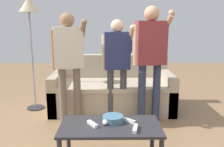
% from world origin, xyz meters
% --- Properties ---
extents(couch, '(1.92, 0.95, 0.86)m').
position_xyz_m(couch, '(0.04, 1.46, 0.29)').
color(couch, '#B7A88E').
rests_on(couch, ground).
extents(coffee_table, '(0.95, 0.50, 0.45)m').
position_xyz_m(coffee_table, '(0.01, -0.26, 0.39)').
color(coffee_table, '#2D2D33').
rests_on(coffee_table, ground).
extents(snack_bowl, '(0.20, 0.20, 0.06)m').
position_xyz_m(snack_bowl, '(0.03, -0.18, 0.48)').
color(snack_bowl, teal).
rests_on(snack_bowl, coffee_table).
extents(game_remote_nunchuk, '(0.06, 0.09, 0.05)m').
position_xyz_m(game_remote_nunchuk, '(-0.04, -0.24, 0.48)').
color(game_remote_nunchuk, white).
rests_on(game_remote_nunchuk, coffee_table).
extents(floor_lamp, '(0.31, 0.31, 1.78)m').
position_xyz_m(floor_lamp, '(-1.24, 1.43, 1.52)').
color(floor_lamp, '#2D2D33').
rests_on(floor_lamp, ground).
extents(player_left, '(0.49, 0.32, 1.53)m').
position_xyz_m(player_left, '(-0.55, 0.84, 0.96)').
color(player_left, '#756656').
rests_on(player_left, ground).
extents(player_center, '(0.45, 0.30, 1.45)m').
position_xyz_m(player_center, '(0.11, 0.98, 0.91)').
color(player_center, '#47474C').
rests_on(player_center, ground).
extents(player_right, '(0.50, 0.32, 1.62)m').
position_xyz_m(player_right, '(0.55, 0.84, 1.02)').
color(player_right, '#2D3856').
rests_on(player_right, ground).
extents(game_remote_wand_near, '(0.07, 0.16, 0.03)m').
position_xyz_m(game_remote_wand_near, '(0.23, -0.37, 0.47)').
color(game_remote_wand_near, white).
rests_on(game_remote_wand_near, coffee_table).
extents(game_remote_wand_far, '(0.11, 0.14, 0.03)m').
position_xyz_m(game_remote_wand_far, '(-0.16, -0.27, 0.47)').
color(game_remote_wand_far, white).
rests_on(game_remote_wand_far, coffee_table).
extents(game_remote_wand_spare, '(0.15, 0.13, 0.03)m').
position_xyz_m(game_remote_wand_spare, '(0.18, -0.19, 0.47)').
color(game_remote_wand_spare, white).
rests_on(game_remote_wand_spare, coffee_table).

